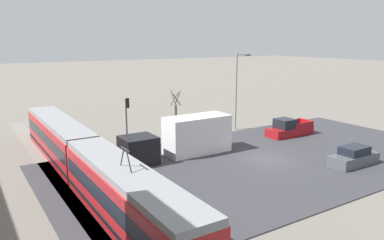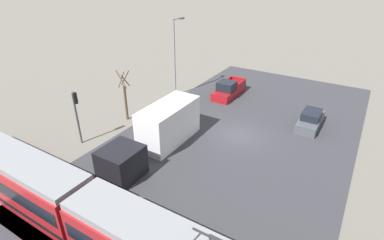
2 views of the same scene
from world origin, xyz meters
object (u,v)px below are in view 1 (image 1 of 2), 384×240
object	(u,v)px
traffic_light_pole	(127,114)
light_rail_tram	(85,161)
pickup_truck	(289,129)
sedan_car_0	(354,157)
street_lamp_near_crossing	(237,87)
street_tree	(176,116)
box_truck	(184,138)

from	to	relation	value
traffic_light_pole	light_rail_tram	bearing A→B (deg)	140.87
pickup_truck	sedan_car_0	distance (m)	10.01
traffic_light_pole	street_lamp_near_crossing	bearing A→B (deg)	-94.04
traffic_light_pole	street_lamp_near_crossing	distance (m)	13.11
street_tree	box_truck	bearing A→B (deg)	156.32
box_truck	sedan_car_0	world-z (taller)	box_truck
sedan_car_0	pickup_truck	bearing A→B (deg)	164.13
box_truck	street_lamp_near_crossing	xyz separation A→B (m)	(5.32, -10.26, 3.30)
traffic_light_pole	street_tree	xyz separation A→B (m)	(-0.31, -5.27, -0.72)
box_truck	traffic_light_pole	distance (m)	6.92
street_lamp_near_crossing	light_rail_tram	bearing A→B (deg)	110.19
box_truck	sedan_car_0	xyz separation A→B (m)	(-9.70, -10.28, -0.90)
light_rail_tram	street_tree	bearing A→B (deg)	-56.72
pickup_truck	traffic_light_pole	size ratio (longest dim) A/B	1.17
traffic_light_pole	sedan_car_0	bearing A→B (deg)	-140.88
light_rail_tram	traffic_light_pole	world-z (taller)	traffic_light_pole
box_truck	street_tree	size ratio (longest dim) A/B	2.02
street_tree	street_lamp_near_crossing	size ratio (longest dim) A/B	0.58
light_rail_tram	box_truck	bearing A→B (deg)	-78.63
street_tree	street_lamp_near_crossing	bearing A→B (deg)	-94.50
pickup_truck	street_tree	world-z (taller)	street_tree
pickup_truck	street_lamp_near_crossing	size ratio (longest dim) A/B	0.62
sedan_car_0	street_lamp_near_crossing	world-z (taller)	street_lamp_near_crossing
street_tree	light_rail_tram	bearing A→B (deg)	123.28
light_rail_tram	sedan_car_0	size ratio (longest dim) A/B	6.70
pickup_truck	traffic_light_pole	xyz separation A→B (m)	(6.29, 15.69, 2.21)
sedan_car_0	traffic_light_pole	size ratio (longest dim) A/B	0.97
light_rail_tram	pickup_truck	bearing A→B (deg)	-85.39
street_lamp_near_crossing	street_tree	bearing A→B (deg)	85.50
sedan_car_0	street_tree	bearing A→B (deg)	-153.81
sedan_car_0	street_tree	xyz separation A→B (m)	(15.62, 7.68, 1.55)
pickup_truck	sedan_car_0	world-z (taller)	pickup_truck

